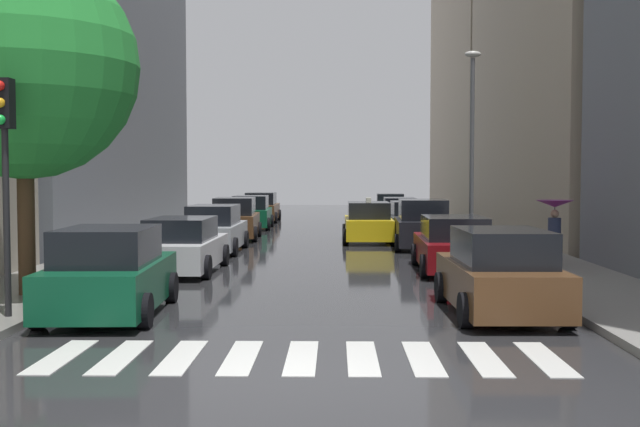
{
  "coord_description": "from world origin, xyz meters",
  "views": [
    {
      "loc": [
        0.5,
        -10.05,
        2.72
      ],
      "look_at": [
        -0.07,
        18.18,
        1.31
      ],
      "focal_mm": 43.37,
      "sensor_mm": 36.0,
      "label": 1
    }
  ],
  "objects_px": {
    "parked_car_left_nearest": "(110,274)",
    "parked_car_right_third": "(422,226)",
    "parked_car_left_fourth": "(235,220)",
    "parked_car_right_fifth": "(399,213)",
    "parked_car_right_nearest": "(500,275)",
    "taxi_midroad": "(368,223)",
    "parked_car_left_sixth": "(261,208)",
    "traffic_light_left_corner": "(4,143)",
    "parked_car_left_third": "(214,230)",
    "parked_car_left_fifth": "(251,213)",
    "parked_car_right_fourth": "(410,220)",
    "lamp_post_right": "(472,134)",
    "parked_car_right_second": "(453,246)",
    "pedestrian_foreground": "(555,217)",
    "street_tree_left": "(23,66)",
    "parked_car_right_sixth": "(390,207)"
  },
  "relations": [
    {
      "from": "parked_car_left_fourth",
      "to": "lamp_post_right",
      "type": "relative_size",
      "value": 0.6
    },
    {
      "from": "parked_car_left_sixth",
      "to": "parked_car_left_third",
      "type": "bearing_deg",
      "value": -179.79
    },
    {
      "from": "parked_car_right_fourth",
      "to": "parked_car_right_sixth",
      "type": "distance_m",
      "value": 12.74
    },
    {
      "from": "parked_car_left_third",
      "to": "parked_car_right_third",
      "type": "height_order",
      "value": "parked_car_right_third"
    },
    {
      "from": "parked_car_right_fifth",
      "to": "street_tree_left",
      "type": "bearing_deg",
      "value": 158.91
    },
    {
      "from": "parked_car_right_sixth",
      "to": "parked_car_left_fourth",
      "type": "bearing_deg",
      "value": 154.46
    },
    {
      "from": "traffic_light_left_corner",
      "to": "parked_car_right_third",
      "type": "bearing_deg",
      "value": 58.05
    },
    {
      "from": "parked_car_left_nearest",
      "to": "parked_car_left_third",
      "type": "bearing_deg",
      "value": -3.23
    },
    {
      "from": "parked_car_right_fifth",
      "to": "traffic_light_left_corner",
      "type": "xyz_separation_m",
      "value": [
        -9.29,
        -26.53,
        2.56
      ]
    },
    {
      "from": "parked_car_right_fourth",
      "to": "parked_car_right_second",
      "type": "bearing_deg",
      "value": 179.71
    },
    {
      "from": "parked_car_left_nearest",
      "to": "parked_car_left_sixth",
      "type": "height_order",
      "value": "parked_car_left_nearest"
    },
    {
      "from": "pedestrian_foreground",
      "to": "lamp_post_right",
      "type": "bearing_deg",
      "value": -44.72
    },
    {
      "from": "parked_car_left_fourth",
      "to": "parked_car_right_fourth",
      "type": "xyz_separation_m",
      "value": [
        7.56,
        1.73,
        -0.09
      ]
    },
    {
      "from": "parked_car_right_nearest",
      "to": "taxi_midroad",
      "type": "relative_size",
      "value": 0.97
    },
    {
      "from": "taxi_midroad",
      "to": "lamp_post_right",
      "type": "xyz_separation_m",
      "value": [
        3.72,
        -2.57,
        3.49
      ]
    },
    {
      "from": "parked_car_right_sixth",
      "to": "parked_car_left_nearest",
      "type": "bearing_deg",
      "value": 168.55
    },
    {
      "from": "parked_car_right_nearest",
      "to": "street_tree_left",
      "type": "distance_m",
      "value": 10.8
    },
    {
      "from": "parked_car_right_nearest",
      "to": "traffic_light_left_corner",
      "type": "distance_m",
      "value": 9.57
    },
    {
      "from": "parked_car_right_nearest",
      "to": "parked_car_right_sixth",
      "type": "height_order",
      "value": "parked_car_right_nearest"
    },
    {
      "from": "parked_car_left_sixth",
      "to": "traffic_light_left_corner",
      "type": "height_order",
      "value": "traffic_light_left_corner"
    },
    {
      "from": "parked_car_right_fourth",
      "to": "lamp_post_right",
      "type": "relative_size",
      "value": 0.58
    },
    {
      "from": "parked_car_right_second",
      "to": "taxi_midroad",
      "type": "relative_size",
      "value": 1.05
    },
    {
      "from": "pedestrian_foreground",
      "to": "traffic_light_left_corner",
      "type": "distance_m",
      "value": 14.76
    },
    {
      "from": "parked_car_right_nearest",
      "to": "parked_car_right_fifth",
      "type": "bearing_deg",
      "value": -1.28
    },
    {
      "from": "parked_car_right_nearest",
      "to": "parked_car_right_second",
      "type": "relative_size",
      "value": 0.92
    },
    {
      "from": "parked_car_right_second",
      "to": "parked_car_left_third",
      "type": "bearing_deg",
      "value": 56.14
    },
    {
      "from": "traffic_light_left_corner",
      "to": "parked_car_left_fifth",
      "type": "bearing_deg",
      "value": 86.18
    },
    {
      "from": "parked_car_left_fourth",
      "to": "parked_car_right_fifth",
      "type": "bearing_deg",
      "value": -46.0
    },
    {
      "from": "parked_car_right_sixth",
      "to": "street_tree_left",
      "type": "distance_m",
      "value": 32.39
    },
    {
      "from": "parked_car_left_nearest",
      "to": "parked_car_right_third",
      "type": "distance_m",
      "value": 15.64
    },
    {
      "from": "pedestrian_foreground",
      "to": "street_tree_left",
      "type": "distance_m",
      "value": 14.43
    },
    {
      "from": "parked_car_left_fourth",
      "to": "lamp_post_right",
      "type": "bearing_deg",
      "value": -113.86
    },
    {
      "from": "pedestrian_foreground",
      "to": "street_tree_left",
      "type": "relative_size",
      "value": 0.25
    },
    {
      "from": "parked_car_right_nearest",
      "to": "parked_car_right_fourth",
      "type": "xyz_separation_m",
      "value": [
        0.12,
        19.16,
        -0.05
      ]
    },
    {
      "from": "parked_car_right_second",
      "to": "traffic_light_left_corner",
      "type": "height_order",
      "value": "traffic_light_left_corner"
    },
    {
      "from": "parked_car_right_fourth",
      "to": "lamp_post_right",
      "type": "distance_m",
      "value": 6.7
    },
    {
      "from": "parked_car_left_nearest",
      "to": "parked_car_left_fifth",
      "type": "distance_m",
      "value": 24.11
    },
    {
      "from": "parked_car_left_nearest",
      "to": "parked_car_right_nearest",
      "type": "distance_m",
      "value": 7.58
    },
    {
      "from": "parked_car_left_sixth",
      "to": "taxi_midroad",
      "type": "relative_size",
      "value": 0.97
    },
    {
      "from": "parked_car_left_nearest",
      "to": "parked_car_left_fifth",
      "type": "bearing_deg",
      "value": -2.95
    },
    {
      "from": "parked_car_left_nearest",
      "to": "parked_car_right_fourth",
      "type": "bearing_deg",
      "value": -24.38
    },
    {
      "from": "parked_car_right_nearest",
      "to": "parked_car_right_fifth",
      "type": "distance_m",
      "value": 25.31
    },
    {
      "from": "parked_car_right_second",
      "to": "pedestrian_foreground",
      "type": "height_order",
      "value": "pedestrian_foreground"
    },
    {
      "from": "parked_car_right_third",
      "to": "parked_car_right_second",
      "type": "bearing_deg",
      "value": -177.14
    },
    {
      "from": "parked_car_left_third",
      "to": "lamp_post_right",
      "type": "height_order",
      "value": "lamp_post_right"
    },
    {
      "from": "parked_car_left_fifth",
      "to": "parked_car_right_fifth",
      "type": "height_order",
      "value": "parked_car_left_fifth"
    },
    {
      "from": "parked_car_left_nearest",
      "to": "parked_car_left_fifth",
      "type": "height_order",
      "value": "parked_car_left_nearest"
    },
    {
      "from": "parked_car_left_third",
      "to": "parked_car_left_sixth",
      "type": "height_order",
      "value": "parked_car_left_sixth"
    },
    {
      "from": "parked_car_right_second",
      "to": "parked_car_right_sixth",
      "type": "bearing_deg",
      "value": 1.36
    },
    {
      "from": "parked_car_left_fifth",
      "to": "parked_car_right_second",
      "type": "bearing_deg",
      "value": -157.59
    }
  ]
}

